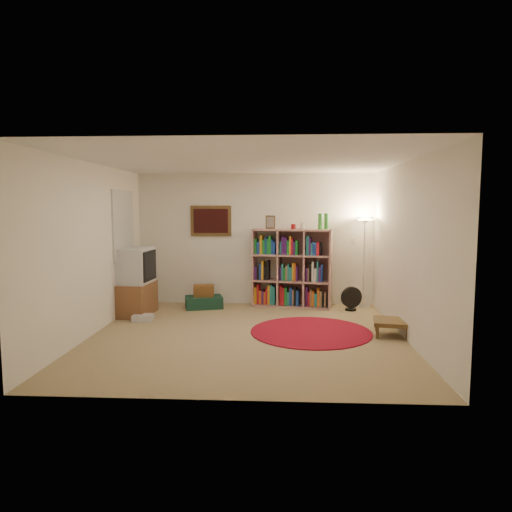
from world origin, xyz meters
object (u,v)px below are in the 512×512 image
Objects in this scene: floor_lamp at (365,232)px; tv_stand at (135,283)px; bookshelf at (291,269)px; side_table at (392,323)px; floor_fan at (351,299)px; suitcase at (204,302)px.

tv_stand is (-4.06, -0.79, -0.84)m from floor_lamp.
side_table is (1.42, -1.93, -0.51)m from bookshelf.
bookshelf is 1.23m from floor_fan.
floor_fan is 3.84m from tv_stand.
floor_fan is at bearing -5.96° from bookshelf.
floor_lamp is (1.35, -0.03, 0.69)m from bookshelf.
suitcase is at bearing 160.58° from floor_fan.
tv_stand is at bearing -167.13° from suitcase.
side_table is at bearing -87.86° from floor_lamp.
tv_stand is at bearing -168.96° from floor_lamp.
floor_fan reaches higher than suitcase.
floor_fan is at bearing -17.42° from suitcase.
floor_fan is at bearing 101.63° from side_table.
bookshelf is 2.84m from tv_stand.
floor_fan is 1.64m from side_table.
floor_lamp is 2.23× the size of suitcase.
side_table is (3.02, -1.70, 0.09)m from suitcase.
floor_lamp is at bearing 8.94° from bookshelf.
bookshelf is at bearing 146.28° from floor_fan.
floor_lamp reaches higher than side_table.
tv_stand is at bearing 170.08° from floor_fan.
floor_fan is 0.57× the size of suitcase.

